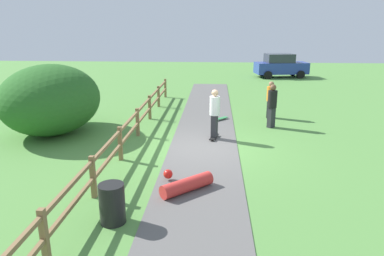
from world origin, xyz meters
name	(u,v)px	position (x,y,z in m)	size (l,w,h in m)	color
ground_plane	(203,148)	(0.00, 0.00, 0.00)	(60.00, 60.00, 0.00)	#568E42
asphalt_path	(203,148)	(0.00, 0.00, 0.01)	(2.40, 28.00, 0.02)	#605E5B
wooden_fence	(130,129)	(-2.60, 0.00, 0.67)	(0.12, 18.12, 1.10)	olive
bush_large	(51,99)	(-6.05, 1.46, 1.36)	(3.69, 4.43, 2.73)	#286023
trash_bin	(112,204)	(-1.80, -4.98, 0.45)	(0.56, 0.56, 0.90)	black
skater_riding	(215,112)	(0.37, 1.06, 1.08)	(0.46, 0.82, 1.88)	black
skater_fallen	(185,184)	(-0.35, -3.36, 0.20)	(1.39, 1.41, 0.36)	red
skateboard_loose	(221,118)	(0.65, 3.84, 0.09)	(0.70, 0.72, 0.08)	#338C4C
bystander_black	(272,104)	(2.75, 2.84, 1.01)	(0.54, 0.54, 1.83)	#2D2D33
bystander_orange	(271,98)	(2.93, 4.47, 0.93)	(0.52, 0.52, 1.70)	#2D2D33
parked_car_blue	(281,66)	(5.70, 17.98, 0.96)	(4.42, 2.52, 1.92)	#283D99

